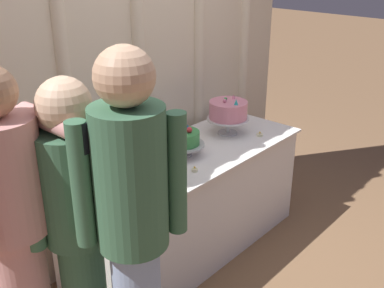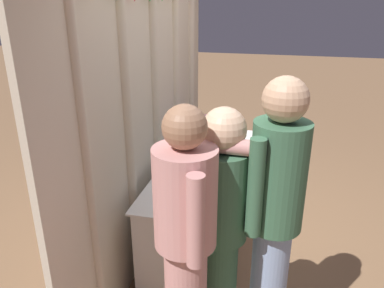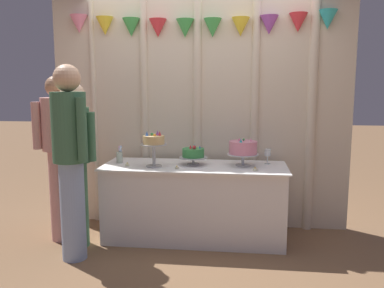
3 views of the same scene
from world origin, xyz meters
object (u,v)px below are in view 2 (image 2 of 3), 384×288
at_px(guest_girl_blue_dress, 187,243).
at_px(guest_man_pink_jacket, 275,213).
at_px(cake_display_center, 201,151).
at_px(tealight_near_left, 224,171).
at_px(flower_vase, 176,198).
at_px(cake_display_leftmost, 209,155).
at_px(tealight_far_left, 201,201).
at_px(cake_display_rightmost, 212,125).
at_px(tealight_near_right, 234,139).
at_px(wine_glass, 204,123).
at_px(cake_table, 204,201).
at_px(guest_man_dark_suit, 221,227).

distance_m(guest_girl_blue_dress, guest_man_pink_jacket, 0.53).
distance_m(cake_display_center, tealight_near_left, 0.28).
bearing_deg(flower_vase, cake_display_leftmost, -20.24).
bearing_deg(cake_display_center, tealight_near_left, -121.45).
xyz_separation_m(cake_display_leftmost, guest_man_pink_jacket, (-0.65, -0.51, -0.03)).
relative_size(flower_vase, guest_girl_blue_dress, 0.11).
relative_size(cake_display_center, tealight_far_left, 6.85).
relative_size(cake_display_rightmost, tealight_near_right, 6.57).
xyz_separation_m(wine_glass, guest_girl_blue_dress, (-2.09, -0.35, 0.04)).
relative_size(cake_table, guest_man_pink_jacket, 1.06).
bearing_deg(guest_girl_blue_dress, tealight_far_left, 6.15).
relative_size(tealight_near_right, guest_girl_blue_dress, 0.03).
distance_m(cake_display_center, flower_vase, 0.78).
xyz_separation_m(tealight_near_right, guest_man_pink_jacket, (-1.64, -0.44, 0.21)).
height_order(guest_girl_blue_dress, guest_man_dark_suit, guest_girl_blue_dress).
distance_m(cake_table, tealight_far_left, 0.79).
distance_m(flower_vase, tealight_far_left, 0.20).
bearing_deg(guest_man_pink_jacket, cake_display_center, 32.27).
bearing_deg(guest_girl_blue_dress, tealight_near_right, 0.35).
height_order(tealight_far_left, guest_girl_blue_dress, guest_girl_blue_dress).
bearing_deg(guest_man_pink_jacket, tealight_far_left, 53.79).
distance_m(cake_display_rightmost, guest_man_pink_jacket, 1.66).
height_order(guest_girl_blue_dress, guest_man_pink_jacket, guest_man_pink_jacket).
xyz_separation_m(cake_display_rightmost, tealight_near_left, (-0.64, -0.23, -0.17)).
distance_m(cake_display_leftmost, wine_glass, 1.17).
relative_size(wine_glass, tealight_far_left, 3.67).
xyz_separation_m(cake_table, cake_display_leftmost, (-0.39, -0.11, 0.63)).
bearing_deg(tealight_far_left, cake_table, 9.85).
height_order(cake_table, tealight_near_left, tealight_near_left).
bearing_deg(tealight_near_left, tealight_near_right, 1.35).
height_order(cake_display_rightmost, guest_man_pink_jacket, guest_man_pink_jacket).
bearing_deg(cake_display_rightmost, guest_man_dark_suit, -167.31).
distance_m(wine_glass, guest_man_pink_jacket, 1.94).
distance_m(wine_glass, guest_girl_blue_dress, 2.12).
distance_m(cake_table, cake_display_rightmost, 0.75).
relative_size(cake_display_rightmost, tealight_near_left, 8.10).
height_order(cake_display_center, tealight_near_right, cake_display_center).
bearing_deg(tealight_near_right, cake_display_rightmost, 119.13).
height_order(cake_table, guest_man_dark_suit, guest_man_dark_suit).
relative_size(cake_display_rightmost, wine_glass, 2.02).
bearing_deg(tealight_near_left, cake_display_rightmost, 19.64).
height_order(tealight_far_left, guest_man_dark_suit, guest_man_dark_suit).
xyz_separation_m(cake_table, tealight_near_left, (-0.15, -0.20, 0.40)).
distance_m(cake_display_leftmost, guest_girl_blue_dress, 0.96).
relative_size(cake_display_rightmost, guest_girl_blue_dress, 0.19).
relative_size(wine_glass, guest_man_pink_jacket, 0.09).
distance_m(wine_glass, tealight_near_left, 0.96).
relative_size(cake_display_center, guest_man_dark_suit, 0.18).
bearing_deg(cake_table, tealight_far_left, -170.15).
bearing_deg(tealight_near_left, cake_table, 52.39).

